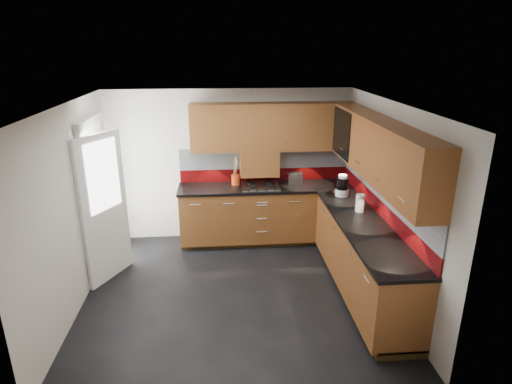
{
  "coord_description": "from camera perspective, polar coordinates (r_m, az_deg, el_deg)",
  "views": [
    {
      "loc": [
        -0.16,
        -4.79,
        3.04
      ],
      "look_at": [
        0.31,
        0.65,
        1.14
      ],
      "focal_mm": 30.0,
      "sensor_mm": 36.0,
      "label": 1
    }
  ],
  "objects": [
    {
      "name": "room",
      "position": [
        5.03,
        -2.91,
        1.34
      ],
      "size": [
        4.0,
        3.8,
        2.64
      ],
      "color": "black"
    },
    {
      "name": "countertop",
      "position": [
        6.01,
        7.01,
        -1.61
      ],
      "size": [
        2.72,
        3.22,
        0.04
      ],
      "color": "black",
      "rests_on": "base_cabinets"
    },
    {
      "name": "backsplash",
      "position": [
        6.17,
        8.73,
        1.71
      ],
      "size": [
        2.7,
        3.2,
        0.54
      ],
      "color": "maroon",
      "rests_on": "countertop"
    },
    {
      "name": "utensil_pot",
      "position": [
        6.7,
        -2.74,
        1.82
      ],
      "size": [
        0.13,
        0.13,
        0.45
      ],
      "color": "#C73F12",
      "rests_on": "countertop"
    },
    {
      "name": "orange_cloth",
      "position": [
        6.47,
        11.08,
        -0.03
      ],
      "size": [
        0.16,
        0.15,
        0.02
      ],
      "primitive_type": "cube",
      "rotation": [
        0.0,
        0.0,
        0.17
      ],
      "color": "#DC5418",
      "rests_on": "countertop"
    },
    {
      "name": "extractor_hood",
      "position": [
        6.69,
        0.45,
        3.94
      ],
      "size": [
        0.6,
        0.33,
        0.4
      ],
      "primitive_type": "cube",
      "color": "#612F15",
      "rests_on": "room"
    },
    {
      "name": "upper_cabinets",
      "position": [
        5.86,
        8.92,
        7.14
      ],
      "size": [
        2.5,
        3.2,
        0.72
      ],
      "color": "#612F15",
      "rests_on": "room"
    },
    {
      "name": "toaster",
      "position": [
        6.82,
        5.17,
        1.9
      ],
      "size": [
        0.24,
        0.16,
        0.17
      ],
      "color": "silver",
      "rests_on": "countertop"
    },
    {
      "name": "gas_hob",
      "position": [
        6.62,
        0.58,
        0.85
      ],
      "size": [
        0.58,
        0.51,
        0.04
      ],
      "color": "silver",
      "rests_on": "countertop"
    },
    {
      "name": "base_cabinets",
      "position": [
        6.21,
        6.93,
        -5.72
      ],
      "size": [
        2.7,
        3.2,
        0.95
      ],
      "color": "#612F15",
      "rests_on": "room"
    },
    {
      "name": "glass_cabinet",
      "position": [
        6.25,
        12.64,
        7.91
      ],
      "size": [
        0.32,
        0.8,
        0.66
      ],
      "color": "black",
      "rests_on": "room"
    },
    {
      "name": "food_processor",
      "position": [
        6.31,
        11.43,
        0.76
      ],
      "size": [
        0.19,
        0.19,
        0.32
      ],
      "color": "white",
      "rests_on": "countertop"
    },
    {
      "name": "paper_towel",
      "position": [
        5.77,
        13.68,
        -1.45
      ],
      "size": [
        0.12,
        0.12,
        0.24
      ],
      "primitive_type": "cylinder",
      "rotation": [
        0.0,
        0.0,
        -0.06
      ],
      "color": "white",
      "rests_on": "countertop"
    },
    {
      "name": "back_door",
      "position": [
        6.11,
        -20.05,
        -1.2
      ],
      "size": [
        0.42,
        1.19,
        2.04
      ],
      "color": "white",
      "rests_on": "room"
    }
  ]
}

